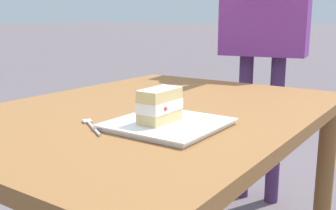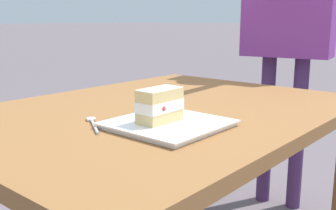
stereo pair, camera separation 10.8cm
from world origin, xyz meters
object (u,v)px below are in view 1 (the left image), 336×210
Objects in this scene: cake_slice at (160,105)px; patio_table at (153,135)px; diner_person at (265,5)px; dessert_plate at (168,124)px; dessert_fork at (92,126)px.

patio_table is at bearing 40.79° from cake_slice.
dessert_plate is at bearing -170.41° from diner_person.
dessert_plate is (-0.17, -0.18, 0.10)m from patio_table.
cake_slice reaches higher than dessert_fork.
dessert_fork is (-0.12, 0.17, -0.00)m from dessert_plate.
dessert_fork is 1.33m from diner_person.
dessert_plate is at bearing -42.42° from cake_slice.
patio_table is 0.82× the size of diner_person.
patio_table is at bearing 2.04° from dessert_fork.
dessert_plate reaches higher than dessert_fork.
diner_person is at bearing 0.99° from patio_table.
cake_slice is at bearing -56.14° from dessert_fork.
cake_slice is (-0.19, -0.16, 0.15)m from patio_table.
diner_person reaches higher than patio_table.
dessert_plate is 2.22× the size of cake_slice.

